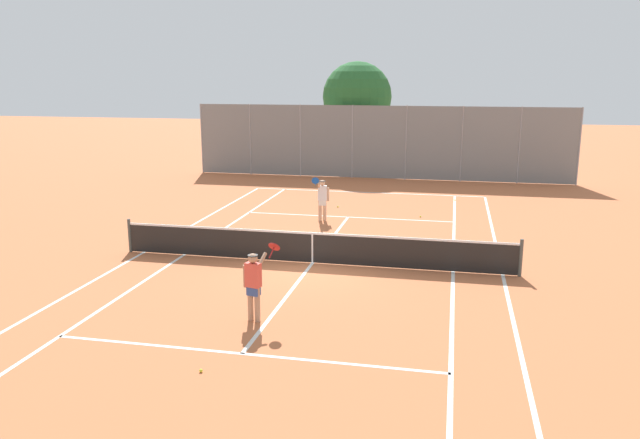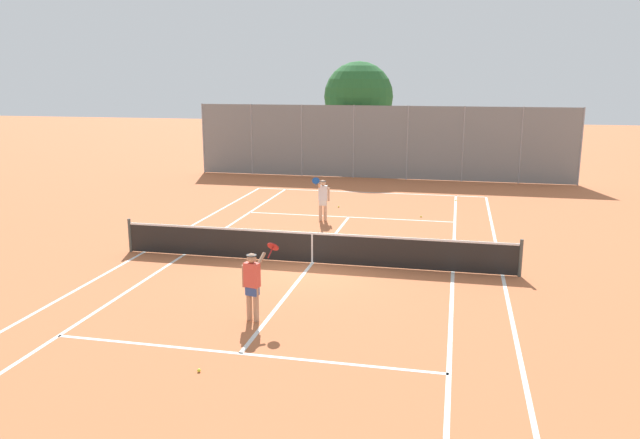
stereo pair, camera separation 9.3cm
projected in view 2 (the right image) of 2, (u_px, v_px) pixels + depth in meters
ground_plane at (312, 263)px, 18.67m from camera, size 120.00×120.00×0.00m
court_line_markings at (312, 263)px, 18.66m from camera, size 11.10×23.90×0.01m
tennis_net at (312, 247)px, 18.55m from camera, size 12.00×0.10×1.07m
player_near_side at (253, 282)px, 14.08m from camera, size 0.79×0.71×1.77m
player_far_left at (323, 197)px, 23.90m from camera, size 0.56×0.82×1.77m
loose_tennis_ball_0 at (421, 217)px, 24.70m from camera, size 0.07×0.07×0.07m
loose_tennis_ball_1 at (180, 248)px, 20.22m from camera, size 0.07×0.07×0.07m
loose_tennis_ball_2 at (339, 207)px, 26.57m from camera, size 0.07×0.07×0.07m
loose_tennis_ball_3 at (199, 370)px, 11.79m from camera, size 0.07×0.07×0.07m
loose_tennis_ball_4 at (456, 200)px, 27.97m from camera, size 0.07×0.07×0.07m
back_fence at (380, 142)px, 33.69m from camera, size 20.51×0.08×3.95m
tree_behind_left at (361, 99)px, 35.95m from camera, size 3.97×3.97×6.31m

